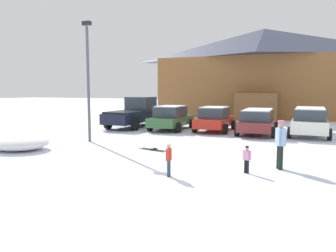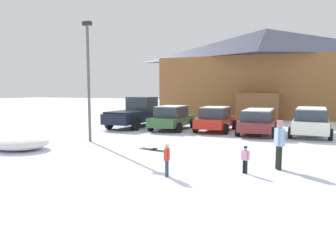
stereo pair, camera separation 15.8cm
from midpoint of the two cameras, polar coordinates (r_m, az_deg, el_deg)
name	(u,v)px [view 1 (the left image)]	position (r m, az deg, el deg)	size (l,w,h in m)	color
ground	(108,187)	(9.41, -10.90, -10.39)	(160.00, 160.00, 0.00)	white
ski_lodge	(263,72)	(35.45, 16.09, 9.01)	(20.23, 11.84, 8.85)	brown
parked_green_coupe	(171,118)	(22.02, 0.37, 1.47)	(2.20, 4.45, 1.62)	#366438
parked_red_sedan	(215,119)	(21.48, 7.93, 1.25)	(2.18, 4.26, 1.59)	red
parked_maroon_van	(258,120)	(20.55, 15.15, 0.94)	(2.25, 4.67, 1.52)	maroon
parked_white_suv	(310,121)	(20.72, 23.26, 0.86)	(2.36, 4.76, 1.65)	white
pickup_truck	(135,113)	(23.88, -5.91, 2.24)	(2.53, 5.66, 2.15)	black
skier_child_in_pink_snowsuit	(247,158)	(10.88, 13.16, -5.43)	(0.29, 0.22, 0.89)	black
skier_child_in_red_jacket	(169,158)	(10.18, -0.31, -5.57)	(0.20, 0.38, 1.05)	#283850
skier_adult_in_blue_parka	(280,142)	(11.66, 18.62, -2.62)	(0.37, 0.59, 1.67)	black
pair_of_skis	(153,150)	(14.70, -2.93, -4.13)	(1.42, 0.66, 0.08)	#202C2B
lamp_post	(88,76)	(17.40, -14.00, 8.51)	(0.44, 0.24, 6.11)	#515459
plowed_snow_pile	(18,143)	(16.23, -24.97, -2.65)	(2.91, 2.33, 0.64)	white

